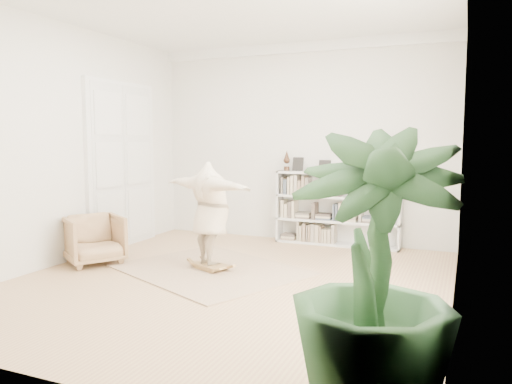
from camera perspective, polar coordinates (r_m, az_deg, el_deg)
floor at (r=6.70m, az=-3.08°, el=-10.16°), size 6.00×6.00×0.00m
room_shell at (r=9.32m, az=5.11°, el=16.14°), size 6.00×6.00×6.00m
doors at (r=9.00m, az=-15.03°, el=2.83°), size 0.09×1.78×2.92m
bookshelf at (r=8.93m, az=9.24°, el=-1.99°), size 2.20×0.35×1.64m
armchair at (r=7.93m, az=-18.02°, el=-5.18°), size 1.10×1.10×0.73m
rug at (r=7.26m, az=-5.20°, el=-8.83°), size 3.10×2.85×0.02m
rocker_board at (r=7.25m, az=-5.21°, el=-8.36°), size 0.62×0.51×0.11m
person at (r=7.09m, az=-5.27°, el=-2.12°), size 1.84×1.19×1.47m
houseplant at (r=3.39m, az=13.17°, el=-9.34°), size 1.21×1.21×1.95m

